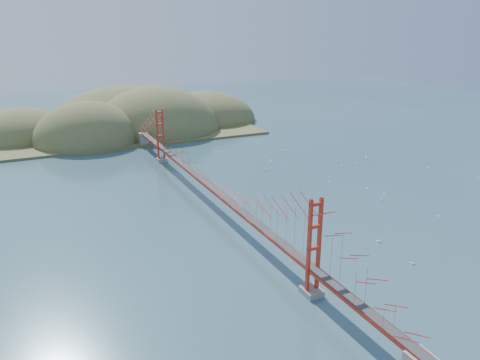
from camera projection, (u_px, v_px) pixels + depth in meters
name	position (u px, v px, depth m)	size (l,w,h in m)	color
ground	(212.00, 206.00, 78.91)	(320.00, 320.00, 0.00)	#2E4F5C
bridge	(211.00, 166.00, 76.84)	(2.20, 94.40, 12.00)	gray
far_headlands	(132.00, 128.00, 138.54)	(84.00, 58.00, 25.00)	brown
sailboat_11	(480.00, 177.00, 93.67)	(0.59, 0.59, 0.64)	white
sailboat_7	(285.00, 161.00, 104.18)	(0.53, 0.52, 0.60)	white
sailboat_12	(272.00, 153.00, 110.95)	(0.63, 0.63, 0.70)	white
sailboat_6	(378.00, 241.00, 65.88)	(0.68, 0.68, 0.73)	white
sailboat_5	(428.00, 167.00, 99.56)	(0.53, 0.63, 0.72)	white
sailboat_9	(366.00, 157.00, 107.41)	(0.68, 0.68, 0.73)	white
sailboat_17	(326.00, 135.00, 129.20)	(0.51, 0.45, 0.58)	white
sailboat_15	(284.00, 150.00, 112.96)	(0.67, 0.67, 0.71)	white
sailboat_4	(356.00, 162.00, 103.42)	(0.54, 0.54, 0.56)	white
sailboat_2	(367.00, 188.00, 86.96)	(0.52, 0.52, 0.58)	white
sailboat_13	(439.00, 216.00, 74.55)	(0.53, 0.53, 0.56)	white
sailboat_16	(265.00, 169.00, 98.43)	(0.67, 0.67, 0.71)	white
sailboat_14	(384.00, 194.00, 84.28)	(0.60, 0.60, 0.64)	white
sailboat_1	(381.00, 199.00, 81.63)	(0.52, 0.52, 0.58)	white
sailboat_10	(412.00, 263.00, 59.89)	(0.61, 0.63, 0.71)	white
sailboat_0	(329.00, 182.00, 90.54)	(0.50, 0.59, 0.67)	white
sailboat_3	(271.00, 161.00, 103.86)	(0.66, 0.64, 0.74)	white
sailboat_8	(342.00, 165.00, 100.99)	(0.70, 0.70, 0.73)	white
sailboat_extra_0	(219.00, 152.00, 111.67)	(0.64, 0.60, 0.72)	white
sailboat_extra_1	(352.00, 138.00, 125.50)	(0.63, 0.63, 0.66)	white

